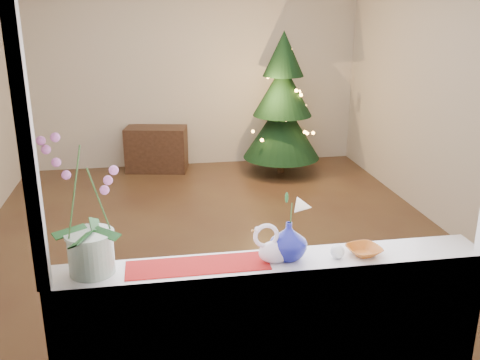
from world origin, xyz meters
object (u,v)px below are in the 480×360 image
object	(u,v)px
paperweight	(338,252)
orchid_pot	(87,206)
swan	(275,244)
xmas_tree	(282,104)
side_table	(157,149)
amber_dish	(364,251)
blue_vase	(289,238)

from	to	relation	value
paperweight	orchid_pot	bearing A→B (deg)	177.54
swan	xmas_tree	xyz separation A→B (m)	(1.10, 4.28, -0.10)
paperweight	side_table	distance (m)	4.77
swan	amber_dish	world-z (taller)	swan
blue_vase	amber_dish	size ratio (longest dim) A/B	1.54
swan	side_table	distance (m)	4.72
xmas_tree	side_table	distance (m)	1.77
swan	blue_vase	size ratio (longest dim) A/B	1.02
blue_vase	paperweight	distance (m)	0.26
swan	side_table	size ratio (longest dim) A/B	0.29
amber_dish	side_table	distance (m)	4.78
orchid_pot	amber_dish	world-z (taller)	orchid_pot
paperweight	amber_dish	world-z (taller)	paperweight
paperweight	xmas_tree	xyz separation A→B (m)	(0.79, 4.30, -0.04)
swan	amber_dish	xyz separation A→B (m)	(0.47, 0.00, -0.08)
orchid_pot	swan	bearing A→B (deg)	-2.43
orchid_pot	blue_vase	size ratio (longest dim) A/B	3.03
amber_dish	xmas_tree	size ratio (longest dim) A/B	0.08
amber_dish	side_table	size ratio (longest dim) A/B	0.19
paperweight	xmas_tree	distance (m)	4.37
amber_dish	side_table	bearing A→B (deg)	101.95
swan	side_table	xyz separation A→B (m)	(-0.52, 4.64, -0.72)
blue_vase	xmas_tree	distance (m)	4.38
orchid_pot	swan	distance (m)	0.92
paperweight	side_table	xyz separation A→B (m)	(-0.83, 4.65, -0.66)
swan	paperweight	xyz separation A→B (m)	(0.32, -0.01, -0.06)
orchid_pot	paperweight	distance (m)	1.24
orchid_pot	side_table	xyz separation A→B (m)	(0.37, 4.60, -0.96)
swan	side_table	bearing A→B (deg)	80.93
swan	paperweight	bearing A→B (deg)	-17.94
amber_dish	swan	bearing A→B (deg)	-179.84
blue_vase	orchid_pot	bearing A→B (deg)	179.16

